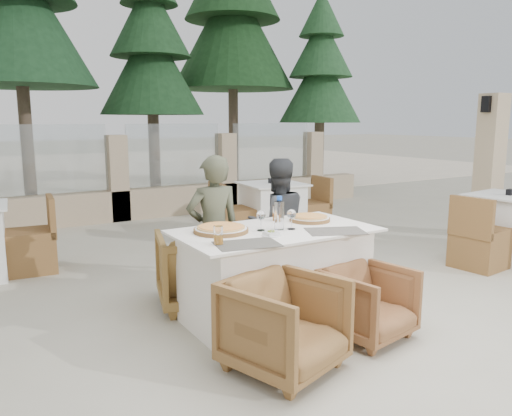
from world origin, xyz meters
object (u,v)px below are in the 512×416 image
pizza_left (221,229)px  beer_glass_right (276,213)px  wine_glass_centre (261,219)px  bg_table_b (272,210)px  dining_table (275,275)px  armchair_far_left (199,268)px  olive_dish (271,233)px  diner_left (214,231)px  armchair_near_left (284,324)px  water_bottle (279,213)px  armchair_far_right (272,253)px  bg_table_c (507,227)px  beer_glass_left (218,235)px  pizza_right (310,218)px  wine_glass_near (291,218)px  diner_right (277,225)px  armchair_near_right (368,302)px

pizza_left → beer_glass_right: 0.64m
wine_glass_centre → bg_table_b: wine_glass_centre is taller
dining_table → armchair_far_left: (-0.38, 0.65, -0.05)m
olive_dish → beer_glass_right: bearing=52.7°
diner_left → beer_glass_right: bearing=154.8°
armchair_near_left → pizza_left: bearing=73.0°
diner_left → water_bottle: bearing=123.0°
armchair_far_left → armchair_far_right: 0.95m
wine_glass_centre → bg_table_c: wine_glass_centre is taller
dining_table → wine_glass_centre: (-0.12, 0.02, 0.48)m
beer_glass_left → armchair_far_right: (1.16, 1.08, -0.54)m
water_bottle → armchair_near_left: water_bottle is taller
beer_glass_left → bg_table_b: bearing=50.8°
armchair_near_left → beer_glass_right: bearing=41.2°
pizza_right → olive_dish: (-0.60, -0.30, -0.00)m
pizza_right → bg_table_c: bearing=0.0°
beer_glass_right → dining_table: bearing=-124.9°
water_bottle → beer_glass_left: water_bottle is taller
olive_dish → armchair_near_left: 0.77m
pizza_left → wine_glass_near: size_ratio=2.35×
pizza_right → diner_right: diner_right is taller
armchair_far_right → armchair_near_left: bearing=42.4°
wine_glass_centre → armchair_far_right: 1.22m
beer_glass_right → bg_table_c: beer_glass_right is taller
pizza_right → armchair_far_left: 1.08m
wine_glass_centre → diner_right: size_ratio=0.14×
armchair_near_right → diner_right: 1.33m
wine_glass_centre → armchair_near_left: (-0.28, -0.75, -0.55)m
armchair_near_right → bg_table_c: bg_table_c is taller
diner_right → beer_glass_right: bearing=67.0°
beer_glass_left → beer_glass_right: bearing=31.2°
dining_table → bg_table_c: size_ratio=0.98×
pizza_left → pizza_right: size_ratio=1.23×
diner_left → beer_glass_left: bearing=72.5°
diner_left → bg_table_b: (1.87, 1.93, -0.29)m
diner_right → armchair_near_left: bearing=69.8°
beer_glass_right → diner_right: (0.24, 0.35, -0.19)m
pizza_right → armchair_near_left: (-0.85, -0.85, -0.48)m
armchair_far_left → armchair_near_right: 1.52m
armchair_far_right → armchair_near_left: 1.86m
armchair_far_right → bg_table_b: size_ratio=0.39×
wine_glass_near → armchair_near_left: 1.00m
water_bottle → bg_table_b: water_bottle is taller
wine_glass_near → armchair_near_left: wine_glass_near is taller
pizza_left → bg_table_c: bearing=-0.1°
dining_table → beer_glass_left: beer_glass_left is taller
wine_glass_near → armchair_near_left: size_ratio=0.27×
wine_glass_centre → armchair_far_left: bearing=112.1°
water_bottle → armchair_far_left: water_bottle is taller
armchair_far_left → armchair_near_right: (0.81, -1.29, -0.06)m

